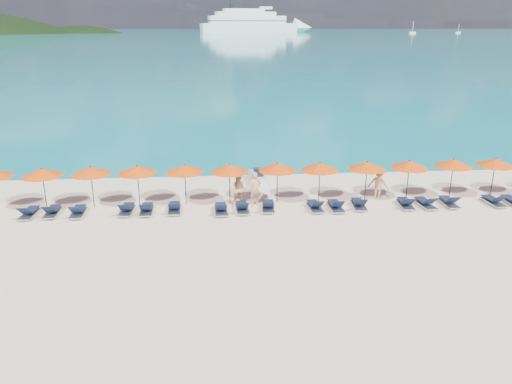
{
  "coord_description": "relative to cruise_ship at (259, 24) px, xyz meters",
  "views": [
    {
      "loc": [
        -1.84,
        -21.0,
        9.32
      ],
      "look_at": [
        0.0,
        3.0,
        1.2
      ],
      "focal_mm": 35.0,
      "sensor_mm": 36.0,
      "label": 1
    }
  ],
  "objects": [
    {
      "name": "ground",
      "position": [
        -49.02,
        -597.21,
        -9.83
      ],
      "size": [
        1400.0,
        1400.0,
        0.0
      ],
      "primitive_type": "plane",
      "color": "beige"
    },
    {
      "name": "sea",
      "position": [
        -49.02,
        62.79,
        -9.83
      ],
      "size": [
        1600.0,
        1300.0,
        0.01
      ],
      "primitive_type": "cube",
      "color": "#1FA9B2",
      "rests_on": "ground"
    },
    {
      "name": "headland_small",
      "position": [
        -199.02,
        -37.21,
        -44.83
      ],
      "size": [
        162.0,
        126.0,
        85.5
      ],
      "color": "black",
      "rests_on": "ground"
    },
    {
      "name": "cruise_ship",
      "position": [
        0.0,
        0.0,
        0.0
      ],
      "size": [
        137.29,
        48.23,
        37.78
      ],
      "rotation": [
        0.0,
        0.0,
        0.2
      ],
      "color": "white",
      "rests_on": "ground"
    },
    {
      "name": "sailboat_near",
      "position": [
        153.64,
        -86.95,
        -8.58
      ],
      "size": [
        6.63,
        2.21,
        12.15
      ],
      "color": "white",
      "rests_on": "ground"
    },
    {
      "name": "sailboat_far",
      "position": [
        214.57,
        -62.55,
        -8.86
      ],
      "size": [
        5.17,
        1.72,
        9.48
      ],
      "color": "white",
      "rests_on": "ground"
    },
    {
      "name": "jetski",
      "position": [
        -48.49,
        -588.76,
        -9.52
      ],
      "size": [
        1.02,
        2.22,
        0.77
      ],
      "rotation": [
        0.0,
        0.0,
        0.1
      ],
      "color": "silver",
      "rests_on": "ground"
    },
    {
      "name": "beachgoer_a",
      "position": [
        -48.97,
        -592.97,
        -8.89
      ],
      "size": [
        0.82,
        0.76,
        1.89
      ],
      "primitive_type": "imported",
      "rotation": [
        0.0,
        0.0,
        0.58
      ],
      "color": "tan",
      "rests_on": "ground"
    },
    {
      "name": "beachgoer_b",
      "position": [
        -49.82,
        -592.84,
        -8.95
      ],
      "size": [
        0.91,
        0.6,
        1.76
      ],
      "primitive_type": "imported",
      "rotation": [
        0.0,
        0.0,
        -0.14
      ],
      "color": "tan",
      "rests_on": "ground"
    },
    {
      "name": "beachgoer_c",
      "position": [
        -42.06,
        -592.43,
        -8.92
      ],
      "size": [
        1.3,
        1.06,
        1.83
      ],
      "primitive_type": "imported",
      "rotation": [
        0.0,
        0.0,
        2.63
      ],
      "color": "tan",
      "rests_on": "ground"
    },
    {
      "name": "umbrella_2",
      "position": [
        -60.05,
        -592.6,
        -7.81
      ],
      "size": [
        2.1,
        2.1,
        2.28
      ],
      "color": "black",
      "rests_on": "ground"
    },
    {
      "name": "umbrella_3",
      "position": [
        -57.61,
        -592.47,
        -7.81
      ],
      "size": [
        2.1,
        2.1,
        2.28
      ],
      "color": "black",
      "rests_on": "ground"
    },
    {
      "name": "umbrella_4",
      "position": [
        -55.2,
        -592.43,
        -7.81
      ],
      "size": [
        2.1,
        2.1,
        2.28
      ],
      "color": "black",
      "rests_on": "ground"
    },
    {
      "name": "umbrella_5",
      "position": [
        -52.7,
        -592.44,
        -7.81
      ],
      "size": [
        2.1,
        2.1,
        2.28
      ],
      "color": "black",
      "rests_on": "ground"
    },
    {
      "name": "umbrella_6",
      "position": [
        -50.32,
        -592.54,
        -7.81
      ],
      "size": [
        2.1,
        2.1,
        2.28
      ],
      "color": "black",
      "rests_on": "ground"
    },
    {
      "name": "umbrella_7",
      "position": [
        -47.73,
        -592.48,
        -7.81
      ],
      "size": [
        2.1,
        2.1,
        2.28
      ],
      "color": "black",
      "rests_on": "ground"
    },
    {
      "name": "umbrella_8",
      "position": [
        -45.43,
        -592.59,
        -7.81
      ],
      "size": [
        2.1,
        2.1,
        2.28
      ],
      "color": "black",
      "rests_on": "ground"
    },
    {
      "name": "umbrella_9",
      "position": [
        -42.83,
        -592.59,
        -7.81
      ],
      "size": [
        2.1,
        2.1,
        2.28
      ],
      "color": "black",
      "rests_on": "ground"
    },
    {
      "name": "umbrella_10",
      "position": [
        -40.44,
        -592.53,
        -7.81
      ],
      "size": [
        2.1,
        2.1,
        2.28
      ],
      "color": "black",
      "rests_on": "ground"
    },
    {
      "name": "umbrella_11",
      "position": [
        -37.88,
        -592.41,
        -7.81
      ],
      "size": [
        2.1,
        2.1,
        2.28
      ],
      "color": "black",
      "rests_on": "ground"
    },
    {
      "name": "umbrella_12",
      "position": [
        -35.49,
        -592.46,
        -7.81
      ],
      "size": [
        2.1,
        2.1,
        2.28
      ],
      "color": "black",
      "rests_on": "ground"
    },
    {
      "name": "lounger_3",
      "position": [
        -60.56,
        -593.72,
        -9.6
      ],
      "size": [
        0.68,
        1.72,
        0.66
      ],
      "rotation": [
        0.0,
        0.0,
        -0.03
      ],
      "color": "silver",
      "rests_on": "ground"
    },
    {
      "name": "lounger_4",
      "position": [
        -59.46,
        -593.6,
        -9.6
      ],
      "size": [
        0.68,
        1.72,
        0.66
      ],
      "rotation": [
        0.0,
        0.0,
        0.04
      ],
      "color": "silver",
      "rests_on": "ground"
    },
    {
      "name": "lounger_5",
      "position": [
        -58.13,
        -593.73,
        -9.6
      ],
      "size": [
        0.7,
        1.73,
        0.66
      ],
      "rotation": [
        0.0,
        0.0,
        0.05
      ],
      "color": "silver",
      "rests_on": "ground"
    },
    {
      "name": "lounger_6",
      "position": [
        -55.69,
        -593.61,
        -9.6
      ],
      "size": [
        0.67,
        1.72,
        0.66
      ],
      "rotation": [
        0.0,
        0.0,
        -0.03
      ],
      "color": "silver",
      "rests_on": "ground"
    },
    {
      "name": "lounger_7",
      "position": [
        -54.68,
        -593.67,
        -9.6
      ],
      "size": [
        0.68,
        1.72,
        0.66
      ],
      "rotation": [
        0.0,
        0.0,
        0.04
      ],
      "color": "silver",
      "rests_on": "ground"
    },
    {
      "name": "lounger_8",
      "position": [
        -53.25,
        -593.6,
        -9.6
      ],
      "size": [
        0.69,
        1.73,
        0.66
      ],
      "rotation": [
        0.0,
        0.0,
        0.04
      ],
      "color": "silver",
      "rests_on": "ground"
    },
    {
      "name": "lounger_9",
      "position": [
        -50.82,
        -593.94,
        -9.6
      ],
      "size": [
        0.69,
        1.72,
        0.66
      ],
      "rotation": [
        0.0,
        0.0,
        0.04
      ],
      "color": "silver",
      "rests_on": "ground"
    },
    {
      "name": "lounger_10",
      "position": [
        -49.71,
        -593.81,
        -9.6
      ],
      "size": [
        0.69,
        1.72,
        0.66
      ],
      "rotation": [
        0.0,
        0.0,
        0.04
      ],
      "color": "silver",
      "rests_on": "ground"
    },
    {
      "name": "lounger_11",
      "position": [
        -48.34,
        -593.69,
        -9.6
      ],
      "size": [
        0.76,
        1.75,
        0.66
      ],
      "rotation": [
        0.0,
        0.0,
        -0.08
      ],
      "color": "silver",
      "rests_on": "ground"
    },
    {
      "name": "lounger_12",
      "position": [
        -45.87,
        -593.88,
        -9.6
      ],
      "size": [
        0.76,
        1.74,
        0.66
      ],
      "rotation": [
        0.0,
        0.0,
        0.08
      ],
      "color": "silver",
      "rests_on": "ground"
    },
    {
      "name": "lounger_13",
      "position": [
        -44.77,
        -593.93,
        -9.6
      ],
      "size": [
        0.68,
        1.72,
        0.66
      ],
      "rotation": [
        0.0,
        0.0,
        0.03
      ],
      "color": "silver",
      "rests_on": "ground"
    },
    {
      "name": "lounger_14",
      "position": [
        -43.48,
        -593.76,
        -9.6
      ],
      "size": [
        0.72,
        1.74,
        0.66
      ],
      "rotation": [
        0.0,
        0.0,
        -0.06
      ],
      "color": "silver",
      "rests_on": "ground"
    },
    {
      "name": "lounger_15",
      "position": [
        -40.95,
        -593.81,
        -9.6
      ],
      "size": [
        0.76,
        1.75,
        0.66
      ],
      "rotation": [
        0.0,
        0.0,
        -0.08
      ],
      "color": "silver",
      "rests_on": "ground"
    },
    {
      "name": "lounger_16",
      "position": [
        -39.88,
        -593.87,
        -9.6
      ],
      "size": [
        0.78,
        1.75,
        0.66
      ],
      "rotation": [
        0.0,
        0.0,
        0.09
      ],
      "color": "silver",
      "rests_on": "ground"
    },
    {
      "name": "lounger_17",
      "position": [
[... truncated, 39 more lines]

